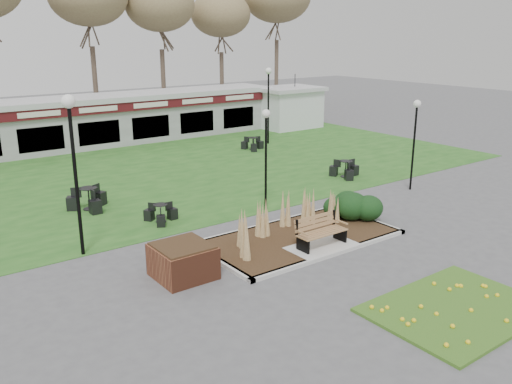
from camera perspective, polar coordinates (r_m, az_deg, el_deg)
ground at (r=16.92m, az=7.27°, el=-6.18°), size 100.00×100.00×0.00m
lawn at (r=26.43m, az=-10.94°, el=2.01°), size 34.00×16.00×0.02m
flower_bed at (r=14.27m, az=20.34°, el=-11.34°), size 4.20×3.00×0.16m
planting_bed at (r=18.52m, az=7.30°, el=-2.93°), size 6.75×3.40×1.27m
park_bench at (r=16.87m, az=6.76°, el=-4.09°), size 1.70×0.66×0.93m
brick_planter at (r=15.07m, az=-7.70°, el=-7.18°), size 1.50×1.50×0.95m
food_pavilion at (r=33.38m, az=-17.12°, el=7.14°), size 24.60×3.40×2.90m
service_hut at (r=38.38m, az=3.43°, el=8.93°), size 4.40×3.40×2.83m
tree_backdrop at (r=40.71m, az=-22.04°, el=18.01°), size 47.24×5.24×10.36m
lamp_post_near_right at (r=23.55m, az=16.44°, el=6.78°), size 0.32×0.32×3.82m
lamp_post_mid_left at (r=16.36m, az=-18.79°, el=5.16°), size 0.40×0.40×4.82m
lamp_post_mid_right at (r=19.84m, az=1.06°, el=5.74°), size 0.32×0.32×3.82m
lamp_post_far_right at (r=32.33m, az=1.32°, el=10.80°), size 0.37×0.37×4.50m
bistro_set_a at (r=19.45m, az=-9.98°, el=-2.50°), size 1.10×1.22×0.65m
bistro_set_b at (r=21.43m, az=-17.15°, el=-1.03°), size 1.60×1.39×0.85m
bistro_set_c at (r=31.01m, az=-0.34°, el=4.91°), size 1.16×1.33×0.71m
bistro_set_d at (r=25.42m, az=9.40°, el=2.13°), size 1.26×1.45×0.77m
patio_umbrella at (r=38.71m, az=4.08°, el=9.27°), size 2.23×2.26×2.58m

